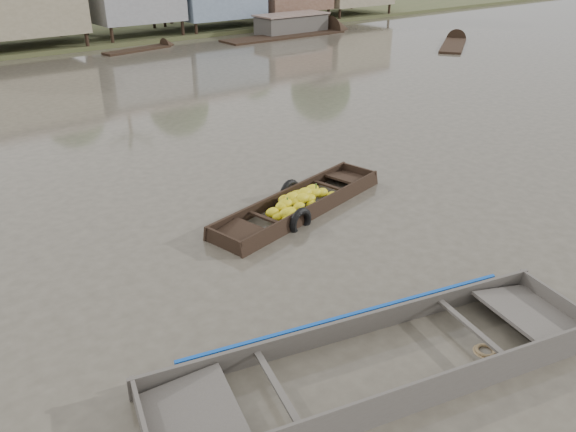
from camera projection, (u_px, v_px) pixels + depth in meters
ground at (336, 279)px, 10.75m from camera, size 120.00×120.00×0.00m
banana_boat at (298, 205)px, 13.43m from camera, size 5.28×2.22×0.73m
viewer_boat at (381, 367)px, 8.46m from camera, size 7.41×3.67×0.58m
distant_boats at (220, 41)px, 34.66m from camera, size 47.70×15.00×1.38m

